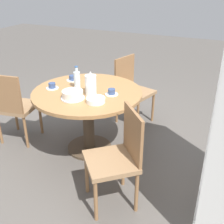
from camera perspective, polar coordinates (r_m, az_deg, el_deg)
The scene contains 12 objects.
ground_plane at distance 3.42m, azimuth -4.58°, elevation -7.32°, with size 14.00×14.00×0.00m, color #56514C.
dining_table at distance 3.14m, azimuth -4.95°, elevation 1.60°, with size 1.20×1.20×0.74m.
chair_a at distance 2.44m, azimuth 1.13°, elevation -8.95°, with size 0.59×0.59×0.90m.
chair_b at distance 3.84m, azimuth 4.07°, elevation 4.82°, with size 0.52×0.52×0.90m.
chair_c at distance 3.53m, azimuth -19.21°, elevation 1.29°, with size 0.48×0.48×0.90m.
coffee_pot at distance 2.93m, azimuth -4.33°, elevation 5.60°, with size 0.12×0.12×0.25m.
water_bottle at distance 3.13m, azimuth -7.12°, elevation 6.56°, with size 0.07×0.07×0.26m.
cake_main at distance 2.89m, azimuth -8.01°, elevation 3.47°, with size 0.24×0.24×0.09m.
cup_a at distance 3.40m, azimuth -8.07°, elevation 6.76°, with size 0.14×0.14×0.06m.
cup_b at distance 3.20m, azimuth -12.07°, elevation 5.13°, with size 0.14×0.14×0.06m.
cup_c at distance 2.96m, azimuth -0.08°, elevation 4.01°, with size 0.14×0.14×0.06m.
plate_stack at distance 2.79m, azimuth -3.33°, elevation 2.44°, with size 0.19×0.19×0.05m.
Camera 1 is at (2.47, 1.43, 1.90)m, focal length 45.00 mm.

